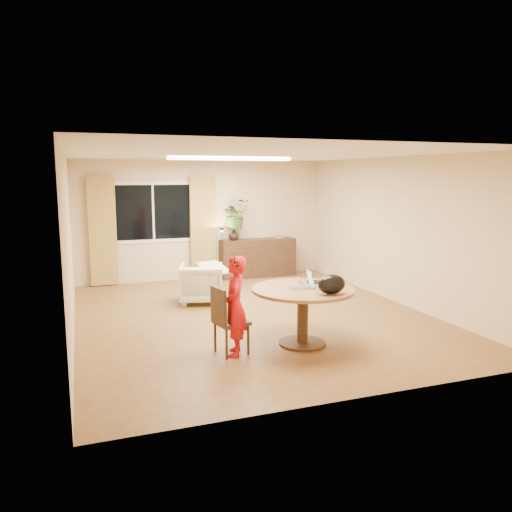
{
  "coord_description": "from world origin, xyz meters",
  "views": [
    {
      "loc": [
        -2.61,
        -7.45,
        2.27
      ],
      "look_at": [
        -0.01,
        -0.2,
        1.02
      ],
      "focal_mm": 35.0,
      "sensor_mm": 36.0,
      "label": 1
    }
  ],
  "objects_px": {
    "child": "(235,306)",
    "armchair": "(201,283)",
    "sideboard": "(258,258)",
    "dining_table": "(303,300)",
    "dining_chair": "(231,320)"
  },
  "relations": [
    {
      "from": "child",
      "to": "armchair",
      "type": "height_order",
      "value": "child"
    },
    {
      "from": "armchair",
      "to": "sideboard",
      "type": "height_order",
      "value": "sideboard"
    },
    {
      "from": "child",
      "to": "sideboard",
      "type": "bearing_deg",
      "value": 174.09
    },
    {
      "from": "child",
      "to": "sideboard",
      "type": "height_order",
      "value": "child"
    },
    {
      "from": "dining_table",
      "to": "child",
      "type": "height_order",
      "value": "child"
    },
    {
      "from": "dining_chair",
      "to": "armchair",
      "type": "relative_size",
      "value": 1.15
    },
    {
      "from": "dining_chair",
      "to": "sideboard",
      "type": "relative_size",
      "value": 0.52
    },
    {
      "from": "armchair",
      "to": "sideboard",
      "type": "bearing_deg",
      "value": -117.73
    },
    {
      "from": "dining_chair",
      "to": "child",
      "type": "distance_m",
      "value": 0.21
    },
    {
      "from": "dining_table",
      "to": "armchair",
      "type": "distance_m",
      "value": 2.81
    },
    {
      "from": "armchair",
      "to": "child",
      "type": "bearing_deg",
      "value": 100.93
    },
    {
      "from": "sideboard",
      "to": "dining_chair",
      "type": "bearing_deg",
      "value": -113.79
    },
    {
      "from": "dining_table",
      "to": "armchair",
      "type": "height_order",
      "value": "dining_table"
    },
    {
      "from": "armchair",
      "to": "sideboard",
      "type": "xyz_separation_m",
      "value": [
        1.75,
        1.86,
        0.08
      ]
    },
    {
      "from": "dining_chair",
      "to": "armchair",
      "type": "distance_m",
      "value": 2.71
    }
  ]
}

